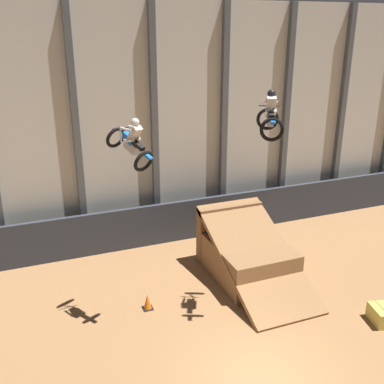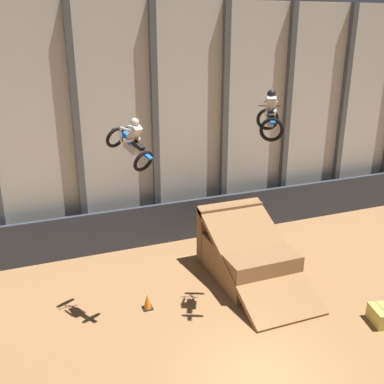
% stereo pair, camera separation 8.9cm
% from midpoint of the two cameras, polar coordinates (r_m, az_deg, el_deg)
% --- Properties ---
extents(ground_plane, '(60.00, 60.00, 0.00)m').
position_cam_midpoint_polar(ground_plane, '(14.05, 8.74, -22.31)').
color(ground_plane, '#996B42').
extents(arena_back_wall, '(32.00, 0.40, 10.58)m').
position_cam_midpoint_polar(arena_back_wall, '(20.22, -5.05, 8.24)').
color(arena_back_wall, beige).
rests_on(arena_back_wall, ground_plane).
extents(lower_barrier, '(31.36, 0.20, 1.93)m').
position_cam_midpoint_polar(lower_barrier, '(20.74, -3.97, -4.02)').
color(lower_barrier, '#2D333D').
rests_on(lower_barrier, ground_plane).
extents(dirt_ramp, '(2.85, 5.46, 2.60)m').
position_cam_midpoint_polar(dirt_ramp, '(18.40, 6.62, -7.73)').
color(dirt_ramp, olive).
rests_on(dirt_ramp, ground_plane).
extents(rider_bike_left_air, '(1.38, 1.86, 1.67)m').
position_cam_midpoint_polar(rider_bike_left_air, '(13.91, -7.92, 6.17)').
color(rider_bike_left_air, black).
extents(rider_bike_right_air, '(1.31, 1.77, 1.47)m').
position_cam_midpoint_polar(rider_bike_right_air, '(14.26, 9.72, 9.37)').
color(rider_bike_right_air, black).
extents(traffic_cone_near_ramp, '(0.36, 0.36, 0.58)m').
position_cam_midpoint_polar(traffic_cone_near_ramp, '(16.48, -5.83, -13.70)').
color(traffic_cone_near_ramp, black).
rests_on(traffic_cone_near_ramp, ground_plane).
extents(hay_bale_trackside, '(0.79, 1.01, 0.57)m').
position_cam_midpoint_polar(hay_bale_trackside, '(17.00, 22.72, -14.22)').
color(hay_bale_trackside, '#CCB751').
rests_on(hay_bale_trackside, ground_plane).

